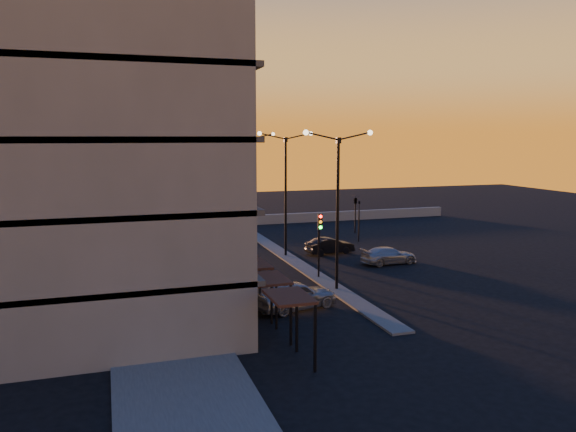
{
  "coord_description": "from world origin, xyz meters",
  "views": [
    {
      "loc": [
        -12.84,
        -30.09,
        9.12
      ],
      "look_at": [
        -0.68,
        7.32,
        3.54
      ],
      "focal_mm": 35.0,
      "sensor_mm": 36.0,
      "label": 1
    }
  ],
  "objects_px": {
    "streetlamp_mid": "(286,184)",
    "car_wagon": "(389,255)",
    "traffic_light_main": "(320,235)",
    "car_hatchback": "(295,295)",
    "car_sedan": "(330,246)"
  },
  "relations": [
    {
      "from": "car_hatchback",
      "to": "car_sedan",
      "type": "relative_size",
      "value": 1.18
    },
    {
      "from": "traffic_light_main",
      "to": "car_hatchback",
      "type": "relative_size",
      "value": 0.94
    },
    {
      "from": "streetlamp_mid",
      "to": "traffic_light_main",
      "type": "bearing_deg",
      "value": -90.0
    },
    {
      "from": "streetlamp_mid",
      "to": "car_wagon",
      "type": "bearing_deg",
      "value": -35.62
    },
    {
      "from": "traffic_light_main",
      "to": "car_hatchback",
      "type": "xyz_separation_m",
      "value": [
        -3.54,
        -5.59,
        -2.11
      ]
    },
    {
      "from": "streetlamp_mid",
      "to": "car_hatchback",
      "type": "xyz_separation_m",
      "value": [
        -3.54,
        -12.72,
        -4.82
      ]
    },
    {
      "from": "streetlamp_mid",
      "to": "traffic_light_main",
      "type": "relative_size",
      "value": 2.24
    },
    {
      "from": "car_hatchback",
      "to": "car_sedan",
      "type": "height_order",
      "value": "car_hatchback"
    },
    {
      "from": "streetlamp_mid",
      "to": "car_hatchback",
      "type": "relative_size",
      "value": 2.09
    },
    {
      "from": "streetlamp_mid",
      "to": "car_wagon",
      "type": "height_order",
      "value": "streetlamp_mid"
    },
    {
      "from": "streetlamp_mid",
      "to": "car_wagon",
      "type": "relative_size",
      "value": 2.27
    },
    {
      "from": "streetlamp_mid",
      "to": "traffic_light_main",
      "type": "distance_m",
      "value": 7.62
    },
    {
      "from": "streetlamp_mid",
      "to": "car_wagon",
      "type": "distance_m",
      "value": 9.29
    },
    {
      "from": "car_hatchback",
      "to": "car_sedan",
      "type": "xyz_separation_m",
      "value": [
        7.17,
        12.68,
        -0.14
      ]
    },
    {
      "from": "car_wagon",
      "to": "car_sedan",
      "type": "bearing_deg",
      "value": 27.35
    }
  ]
}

